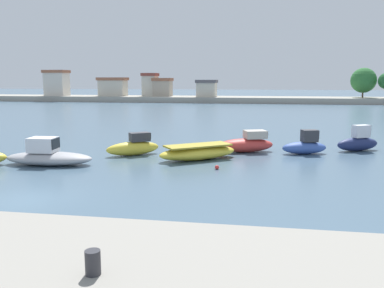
% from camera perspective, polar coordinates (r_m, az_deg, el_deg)
% --- Properties ---
extents(ground_plane, '(400.00, 400.00, 0.00)m').
position_cam_1_polar(ground_plane, '(19.61, -22.60, -7.36)').
color(ground_plane, '#476075').
extents(mooring_bollard, '(0.30, 0.30, 0.49)m').
position_cam_1_polar(mooring_bollard, '(8.30, -13.84, -15.96)').
color(mooring_bollard, '#2D2D33').
rests_on(mooring_bollard, seawall_embankment).
extents(moored_boat_2, '(5.67, 2.44, 1.73)m').
position_cam_1_polar(moored_boat_2, '(26.95, -19.67, -1.62)').
color(moored_boat_2, '#9E9EA3').
rests_on(moored_boat_2, ground).
extents(moored_boat_3, '(3.77, 3.17, 1.59)m').
position_cam_1_polar(moored_boat_3, '(28.89, -8.21, -0.39)').
color(moored_boat_3, yellow).
rests_on(moored_boat_3, ground).
extents(moored_boat_4, '(5.64, 4.78, 1.01)m').
position_cam_1_polar(moored_boat_4, '(27.04, 0.86, -1.18)').
color(moored_boat_4, yellow).
rests_on(moored_boat_4, ground).
extents(moored_boat_5, '(4.50, 2.87, 1.59)m').
position_cam_1_polar(moored_boat_5, '(30.09, 7.75, 0.04)').
color(moored_boat_5, '#C63833').
rests_on(moored_boat_5, ground).
extents(moored_boat_6, '(3.50, 2.18, 1.74)m').
position_cam_1_polar(moored_boat_6, '(30.19, 15.71, -0.25)').
color(moored_boat_6, '#3856A8').
rests_on(moored_boat_6, ground).
extents(moored_boat_7, '(3.64, 2.61, 1.95)m').
position_cam_1_polar(moored_boat_7, '(32.78, 22.44, 0.26)').
color(moored_boat_7, navy).
rests_on(moored_boat_7, ground).
extents(mooring_buoy_1, '(0.26, 0.26, 0.26)m').
position_cam_1_polar(mooring_buoy_1, '(24.20, 3.55, -3.30)').
color(mooring_buoy_1, red).
rests_on(mooring_buoy_1, ground).
extents(distant_shoreline, '(122.37, 10.39, 7.89)m').
position_cam_1_polar(distant_shoreline, '(96.26, 2.47, 6.98)').
color(distant_shoreline, '#9E998C').
rests_on(distant_shoreline, ground).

